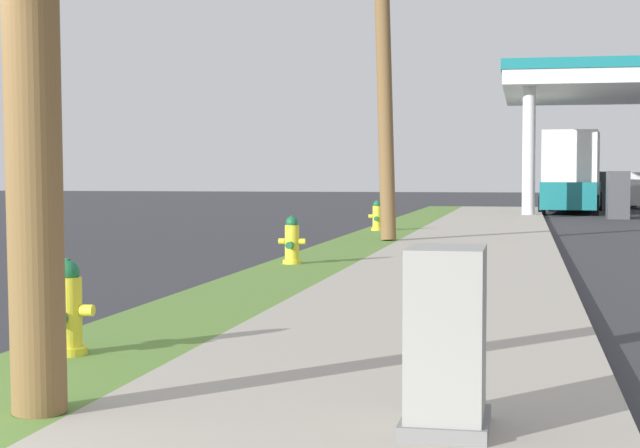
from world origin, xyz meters
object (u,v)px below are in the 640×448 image
at_px(fire_hydrant_third, 377,217).
at_px(car_white_by_far_pump, 620,191).
at_px(truck_teal_at_forecourt, 572,174).
at_px(fire_hydrant_second, 292,243).
at_px(utility_pole_midground, 382,2).
at_px(car_black_by_near_pump, 573,193).
at_px(utility_cabinet, 446,346).
at_px(fire_hydrant_nearest, 67,313).

height_order(fire_hydrant_third, car_white_by_far_pump, car_white_by_far_pump).
height_order(fire_hydrant_third, truck_teal_at_forecourt, truck_teal_at_forecourt).
relative_size(fire_hydrant_second, fire_hydrant_third, 1.00).
bearing_deg(car_white_by_far_pump, truck_teal_at_forecourt, -109.55).
height_order(fire_hydrant_second, car_white_by_far_pump, car_white_by_far_pump).
bearing_deg(utility_pole_midground, car_black_by_near_pump, 77.38).
bearing_deg(utility_cabinet, fire_hydrant_nearest, 149.78).
bearing_deg(utility_pole_midground, fire_hydrant_second, -95.02).
distance_m(fire_hydrant_third, car_black_by_near_pump, 19.65).
bearing_deg(utility_cabinet, fire_hydrant_second, 107.43).
xyz_separation_m(fire_hydrant_second, fire_hydrant_third, (-0.02, 9.52, 0.00)).
bearing_deg(fire_hydrant_nearest, fire_hydrant_second, 90.55).
bearing_deg(fire_hydrant_nearest, utility_pole_midground, 88.14).
relative_size(utility_pole_midground, car_white_by_far_pump, 2.16).
distance_m(fire_hydrant_second, car_black_by_near_pump, 28.90).
bearing_deg(fire_hydrant_nearest, fire_hydrant_third, 90.32).
bearing_deg(truck_teal_at_forecourt, car_black_by_near_pump, 86.76).
height_order(fire_hydrant_second, truck_teal_at_forecourt, truck_teal_at_forecourt).
height_order(utility_pole_midground, truck_teal_at_forecourt, utility_pole_midground).
relative_size(fire_hydrant_second, utility_cabinet, 0.75).
xyz_separation_m(fire_hydrant_nearest, car_white_by_far_pump, (7.59, 40.02, 0.28)).
xyz_separation_m(fire_hydrant_third, car_black_by_near_pump, (5.53, 18.85, 0.28)).
xyz_separation_m(utility_cabinet, car_black_by_near_pump, (2.40, 38.29, 0.14)).
height_order(car_black_by_near_pump, truck_teal_at_forecourt, truck_teal_at_forecourt).
height_order(utility_pole_midground, car_black_by_near_pump, utility_pole_midground).
relative_size(fire_hydrant_nearest, car_black_by_near_pump, 0.16).
bearing_deg(fire_hydrant_second, truck_teal_at_forecourt, 78.09).
height_order(fire_hydrant_nearest, truck_teal_at_forecourt, truck_teal_at_forecourt).
distance_m(fire_hydrant_second, truck_teal_at_forecourt, 25.87).
distance_m(utility_pole_midground, utility_cabinet, 16.95).
distance_m(utility_pole_midground, car_white_by_far_pump, 27.00).
bearing_deg(utility_pole_midground, truck_teal_at_forecourt, 75.91).
bearing_deg(fire_hydrant_second, car_white_by_far_pump, 76.47).
height_order(utility_cabinet, car_black_by_near_pump, car_black_by_near_pump).
distance_m(car_white_by_far_pump, truck_teal_at_forecourt, 7.02).
distance_m(fire_hydrant_nearest, utility_cabinet, 3.51).
distance_m(fire_hydrant_second, fire_hydrant_third, 9.52).
height_order(utility_cabinet, car_white_by_far_pump, car_white_by_far_pump).
bearing_deg(car_white_by_far_pump, fire_hydrant_nearest, -100.74).
height_order(fire_hydrant_nearest, car_white_by_far_pump, car_white_by_far_pump).
height_order(fire_hydrant_second, fire_hydrant_third, same).
relative_size(fire_hydrant_second, car_black_by_near_pump, 0.16).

